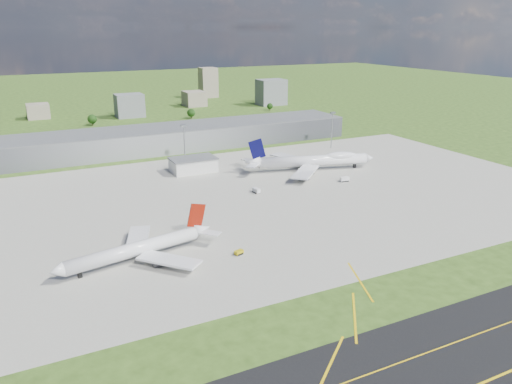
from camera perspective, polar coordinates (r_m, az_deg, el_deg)
name	(u,v)px	position (r m, az deg, el deg)	size (l,w,h in m)	color
ground	(155,155)	(346.61, -11.49, 4.14)	(1400.00, 1400.00, 0.00)	#2F4B17
apron	(234,201)	(249.69, -2.54, -1.03)	(360.00, 190.00, 0.08)	gray
terminal	(148,140)	(359.11, -12.21, 5.81)	(300.00, 42.00, 15.00)	gray
ops_building	(193,165)	(302.00, -7.19, 3.07)	(26.00, 16.00, 8.00)	silver
mast_center	(184,138)	(312.63, -8.21, 6.13)	(3.50, 2.00, 25.90)	gray
mast_east	(332,123)	(361.45, 8.70, 7.75)	(3.50, 2.00, 25.90)	gray
airliner_red_twin	(140,249)	(190.98, -13.11, -6.32)	(62.89, 48.35, 17.37)	white
airliner_blue_quad	(313,161)	(304.17, 6.56, 3.56)	(78.96, 60.74, 20.98)	white
tug_yellow	(239,253)	(191.81, -1.97, -6.93)	(3.83, 2.91, 1.71)	#BDA70B
van_white_near	(256,191)	(261.19, 0.02, 0.16)	(3.01, 5.32, 2.56)	silver
van_white_far	(345,179)	(284.89, 10.09, 1.43)	(5.42, 3.11, 2.63)	silver
bldg_cw	(38,111)	(521.91, -23.64, 8.46)	(20.00, 18.00, 14.00)	gray
bldg_c	(129,106)	(502.08, -14.27, 9.55)	(26.00, 20.00, 22.00)	slate
bldg_ce	(194,99)	(562.25, -7.08, 10.54)	(22.00, 24.00, 16.00)	gray
bldg_e	(271,92)	(566.17, 1.75, 11.34)	(30.00, 22.00, 28.00)	slate
bldg_tall_e	(208,83)	(630.71, -5.48, 12.34)	(20.00, 18.00, 36.00)	gray
tree_c	(92,119)	(466.73, -18.22, 7.93)	(8.10, 8.10, 9.90)	#382314
tree_e	(191,113)	(482.78, -7.43, 8.96)	(7.65, 7.65, 9.35)	#382314
tree_far_e	(270,106)	(527.52, 1.60, 9.79)	(6.30, 6.30, 7.70)	#382314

